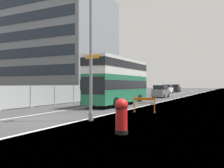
{
  "coord_description": "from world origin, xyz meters",
  "views": [
    {
      "loc": [
        10.59,
        -11.36,
        2.16
      ],
      "look_at": [
        0.85,
        7.49,
        2.2
      ],
      "focal_mm": 39.01,
      "sensor_mm": 36.0,
      "label": 1
    }
  ],
  "objects_px": {
    "lamppost_foreground": "(91,50)",
    "car_receding_mid": "(159,90)",
    "red_pillar_postbox": "(121,114)",
    "car_receding_far": "(167,89)",
    "double_decker_bus": "(119,81)",
    "roadworks_barrier": "(144,103)",
    "car_oncoming_near": "(161,92)",
    "car_far_side": "(176,89)"
  },
  "relations": [
    {
      "from": "lamppost_foreground",
      "to": "car_receding_far",
      "type": "bearing_deg",
      "value": 98.91
    },
    {
      "from": "car_oncoming_near",
      "to": "car_far_side",
      "type": "height_order",
      "value": "car_far_side"
    },
    {
      "from": "red_pillar_postbox",
      "to": "car_receding_far",
      "type": "relative_size",
      "value": 0.37
    },
    {
      "from": "car_oncoming_near",
      "to": "roadworks_barrier",
      "type": "bearing_deg",
      "value": -77.23
    },
    {
      "from": "car_receding_mid",
      "to": "car_far_side",
      "type": "distance_m",
      "value": 18.87
    },
    {
      "from": "car_oncoming_near",
      "to": "car_far_side",
      "type": "xyz_separation_m",
      "value": [
        -3.75,
        28.14,
        0.06
      ]
    },
    {
      "from": "red_pillar_postbox",
      "to": "roadworks_barrier",
      "type": "bearing_deg",
      "value": 102.89
    },
    {
      "from": "red_pillar_postbox",
      "to": "car_oncoming_near",
      "type": "bearing_deg",
      "value": 102.8
    },
    {
      "from": "car_receding_mid",
      "to": "car_far_side",
      "type": "bearing_deg",
      "value": 92.01
    },
    {
      "from": "double_decker_bus",
      "to": "car_receding_far",
      "type": "bearing_deg",
      "value": 96.24
    },
    {
      "from": "lamppost_foreground",
      "to": "car_receding_mid",
      "type": "distance_m",
      "value": 37.05
    },
    {
      "from": "car_oncoming_near",
      "to": "car_receding_far",
      "type": "xyz_separation_m",
      "value": [
        -3.7,
        18.72,
        0.05
      ]
    },
    {
      "from": "car_oncoming_near",
      "to": "double_decker_bus",
      "type": "bearing_deg",
      "value": -89.59
    },
    {
      "from": "car_oncoming_near",
      "to": "red_pillar_postbox",
      "type": "bearing_deg",
      "value": -77.2
    },
    {
      "from": "car_oncoming_near",
      "to": "car_receding_far",
      "type": "relative_size",
      "value": 1.04
    },
    {
      "from": "car_receding_mid",
      "to": "car_far_side",
      "type": "height_order",
      "value": "car_far_side"
    },
    {
      "from": "roadworks_barrier",
      "to": "double_decker_bus",
      "type": "bearing_deg",
      "value": 131.19
    },
    {
      "from": "car_receding_mid",
      "to": "car_receding_far",
      "type": "bearing_deg",
      "value": 93.71
    },
    {
      "from": "roadworks_barrier",
      "to": "car_receding_mid",
      "type": "relative_size",
      "value": 0.39
    },
    {
      "from": "lamppost_foreground",
      "to": "red_pillar_postbox",
      "type": "distance_m",
      "value": 5.44
    },
    {
      "from": "car_receding_far",
      "to": "double_decker_bus",
      "type": "bearing_deg",
      "value": -83.76
    },
    {
      "from": "lamppost_foreground",
      "to": "car_oncoming_near",
      "type": "height_order",
      "value": "lamppost_foreground"
    },
    {
      "from": "double_decker_bus",
      "to": "red_pillar_postbox",
      "type": "height_order",
      "value": "double_decker_bus"
    },
    {
      "from": "red_pillar_postbox",
      "to": "roadworks_barrier",
      "type": "height_order",
      "value": "red_pillar_postbox"
    },
    {
      "from": "double_decker_bus",
      "to": "red_pillar_postbox",
      "type": "distance_m",
      "value": 15.18
    },
    {
      "from": "lamppost_foreground",
      "to": "roadworks_barrier",
      "type": "relative_size",
      "value": 5.14
    },
    {
      "from": "roadworks_barrier",
      "to": "car_oncoming_near",
      "type": "xyz_separation_m",
      "value": [
        -4.92,
        21.69,
        0.22
      ]
    },
    {
      "from": "car_oncoming_near",
      "to": "car_receding_far",
      "type": "height_order",
      "value": "car_receding_far"
    },
    {
      "from": "double_decker_bus",
      "to": "car_receding_mid",
      "type": "relative_size",
      "value": 2.45
    },
    {
      "from": "double_decker_bus",
      "to": "car_receding_far",
      "type": "relative_size",
      "value": 2.61
    },
    {
      "from": "lamppost_foreground",
      "to": "roadworks_barrier",
      "type": "height_order",
      "value": "lamppost_foreground"
    },
    {
      "from": "car_receding_mid",
      "to": "car_receding_far",
      "type": "distance_m",
      "value": 9.46
    },
    {
      "from": "roadworks_barrier",
      "to": "car_far_side",
      "type": "relative_size",
      "value": 0.45
    },
    {
      "from": "lamppost_foreground",
      "to": "car_receding_mid",
      "type": "xyz_separation_m",
      "value": [
        -6.56,
        36.31,
        -3.28
      ]
    },
    {
      "from": "lamppost_foreground",
      "to": "red_pillar_postbox",
      "type": "height_order",
      "value": "lamppost_foreground"
    },
    {
      "from": "lamppost_foreground",
      "to": "red_pillar_postbox",
      "type": "bearing_deg",
      "value": -39.5
    },
    {
      "from": "double_decker_bus",
      "to": "car_oncoming_near",
      "type": "distance_m",
      "value": 16.29
    },
    {
      "from": "double_decker_bus",
      "to": "car_receding_far",
      "type": "xyz_separation_m",
      "value": [
        -3.82,
        34.93,
        -1.57
      ]
    },
    {
      "from": "lamppost_foreground",
      "to": "roadworks_barrier",
      "type": "distance_m",
      "value": 6.54
    },
    {
      "from": "red_pillar_postbox",
      "to": "car_receding_mid",
      "type": "relative_size",
      "value": 0.35
    },
    {
      "from": "car_oncoming_near",
      "to": "car_receding_far",
      "type": "distance_m",
      "value": 19.08
    },
    {
      "from": "red_pillar_postbox",
      "to": "car_receding_far",
      "type": "xyz_separation_m",
      "value": [
        -10.46,
        48.46,
        0.16
      ]
    }
  ]
}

